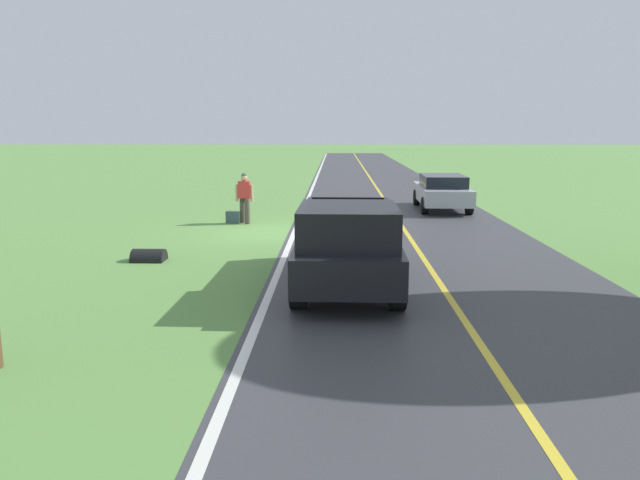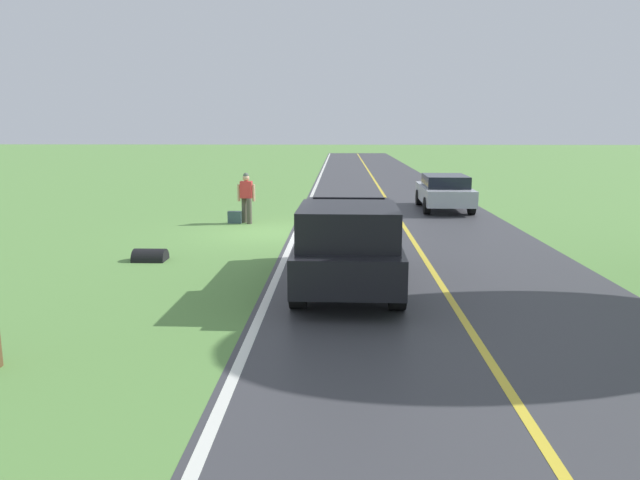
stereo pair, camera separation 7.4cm
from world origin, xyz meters
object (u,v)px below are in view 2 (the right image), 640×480
object	(u,v)px
hitchhiker_walking	(247,195)
sedan_near_oncoming	(444,191)
suitcase_carried	(235,217)
pickup_truck_passing	(348,242)

from	to	relation	value
hitchhiker_walking	sedan_near_oncoming	world-z (taller)	hitchhiker_walking
suitcase_carried	sedan_near_oncoming	distance (m)	8.72
suitcase_carried	hitchhiker_walking	bearing A→B (deg)	100.86
hitchhiker_walking	sedan_near_oncoming	bearing A→B (deg)	-153.58
suitcase_carried	sedan_near_oncoming	world-z (taller)	sedan_near_oncoming
pickup_truck_passing	sedan_near_oncoming	xyz separation A→B (m)	(-4.02, -12.10, -0.21)
hitchhiker_walking	pickup_truck_passing	xyz separation A→B (m)	(-3.41, 8.41, -0.01)
hitchhiker_walking	suitcase_carried	bearing A→B (deg)	8.42
sedan_near_oncoming	suitcase_carried	bearing A→B (deg)	25.55
hitchhiker_walking	suitcase_carried	xyz separation A→B (m)	(0.42, 0.06, -0.77)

